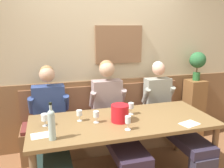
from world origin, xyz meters
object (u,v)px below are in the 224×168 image
Objects in this scene: person_center_right_seat at (115,117)px; wine_bottle_green_tall at (52,124)px; wine_glass_center_front at (131,106)px; person_right_seat at (170,114)px; wine_glass_by_bottle at (96,115)px; dining_table at (123,126)px; wine_glass_mid_left at (45,118)px; wall_bench at (107,130)px; person_center_left_seat at (51,127)px; ice_bucket at (120,113)px; potted_plant at (198,61)px; wine_glass_left_end at (128,121)px; wine_glass_right_end at (79,113)px.

wine_bottle_green_tall is at bearing -142.37° from person_center_right_seat.
person_right_seat is at bearing 16.29° from wine_glass_center_front.
dining_table is at bearing -1.77° from wine_glass_by_bottle.
wine_glass_center_front is 1.08× the size of wine_glass_mid_left.
person_center_right_seat is at bearing -89.50° from wall_bench.
person_right_seat is 9.05× the size of wine_glass_center_front.
person_center_right_seat is 0.80m from person_right_seat.
wine_bottle_green_tall is (-0.81, -0.62, 0.26)m from person_center_right_seat.
person_right_seat is 1.71m from wine_glass_mid_left.
wine_bottle_green_tall reaches higher than wall_bench.
wine_glass_by_bottle is (0.50, -0.32, 0.22)m from person_center_left_seat.
dining_table is 0.28m from wine_glass_center_front.
person_right_seat is at bearing 16.04° from wine_glass_by_bottle.
wine_glass_by_bottle is at bearing -32.59° from person_center_left_seat.
dining_table is 15.72× the size of wine_glass_by_bottle.
ice_bucket is 0.83m from wine_glass_mid_left.
wall_bench is 1.44m from wine_bottle_green_tall.
wine_glass_center_front is at bearing 40.65° from ice_bucket.
person_right_seat is 0.95m from ice_bucket.
person_center_left_seat is 0.34m from wine_glass_mid_left.
potted_plant reaches higher than ice_bucket.
person_center_left_seat reaches higher than wine_glass_center_front.
potted_plant is (2.38, 0.70, 0.43)m from wine_glass_mid_left.
person_center_right_seat is at bearing -164.21° from potted_plant.
person_center_right_seat reaches higher than wine_glass_left_end.
person_center_left_seat is 1.01m from wine_glass_center_front.
person_center_right_seat is at bearing 46.64° from wine_glass_by_bottle.
wine_glass_mid_left is at bearing 157.56° from wine_glass_left_end.
wine_glass_right_end is at bearing 150.81° from wine_glass_by_bottle.
wall_bench is at bearing 52.27° from wine_glass_right_end.
wine_bottle_green_tall is 2.46× the size of wine_glass_left_end.
person_center_right_seat reaches higher than wine_glass_center_front.
wine_glass_center_front is at bearing 3.70° from wine_glass_mid_left.
potted_plant is at bearing 15.79° from person_center_right_seat.
wall_bench is 17.64× the size of wine_glass_mid_left.
wine_glass_center_front is 0.45m from wine_glass_left_end.
wine_bottle_green_tall is 0.77m from wine_glass_left_end.
wine_glass_left_end is (0.78, -0.60, 0.23)m from person_center_left_seat.
wine_bottle_green_tall is at bearing -89.31° from person_center_left_seat.
wine_bottle_green_tall is 1.05m from wine_glass_center_front.
ice_bucket is at bearing 92.67° from wine_glass_left_end.
ice_bucket is at bearing -7.31° from wine_glass_mid_left.
wine_glass_mid_left is (-0.06, 0.35, -0.07)m from wine_bottle_green_tall.
wall_bench is 0.53m from person_center_right_seat.
wine_bottle_green_tall is (-0.81, -1.02, 0.63)m from wall_bench.
wine_glass_right_end is (-0.64, -0.03, -0.01)m from wine_glass_center_front.
wine_glass_center_front reaches higher than dining_table.
person_right_seat reaches higher than wine_glass_left_end.
wine_glass_mid_left is at bearing -142.63° from wall_bench.
wine_bottle_green_tall is 2.70× the size of wine_glass_mid_left.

